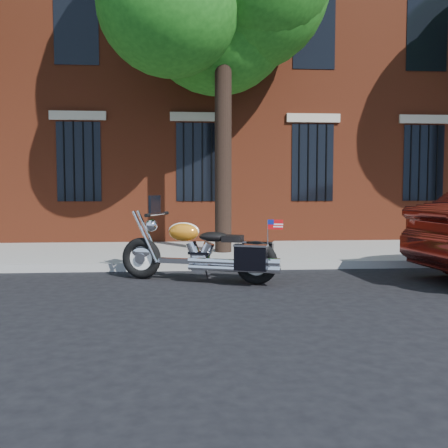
{
  "coord_description": "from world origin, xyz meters",
  "views": [
    {
      "loc": [
        -0.28,
        -7.84,
        1.51
      ],
      "look_at": [
        0.36,
        0.8,
        0.9
      ],
      "focal_mm": 40.0,
      "sensor_mm": 36.0,
      "label": 1
    }
  ],
  "objects": [
    {
      "name": "sidewalk",
      "position": [
        0.0,
        3.26,
        0.07
      ],
      "size": [
        40.0,
        3.6,
        0.15
      ],
      "primitive_type": "cube",
      "color": "gray",
      "rests_on": "ground"
    },
    {
      "name": "motorcycle",
      "position": [
        0.01,
        0.16,
        0.47
      ],
      "size": [
        2.56,
        1.4,
        1.4
      ],
      "rotation": [
        0.0,
        0.0,
        -0.34
      ],
      "color": "black",
      "rests_on": "ground"
    },
    {
      "name": "building",
      "position": [
        0.0,
        10.06,
        6.0
      ],
      "size": [
        26.0,
        10.08,
        12.0
      ],
      "color": "maroon",
      "rests_on": "ground"
    },
    {
      "name": "curb",
      "position": [
        0.0,
        1.38,
        0.07
      ],
      "size": [
        40.0,
        0.16,
        0.15
      ],
      "primitive_type": "cube",
      "color": "gray",
      "rests_on": "ground"
    },
    {
      "name": "ground",
      "position": [
        0.0,
        0.0,
        0.0
      ],
      "size": [
        120.0,
        120.0,
        0.0
      ],
      "primitive_type": "plane",
      "color": "black",
      "rests_on": "ground"
    }
  ]
}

